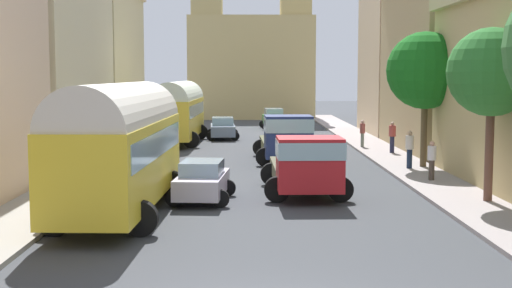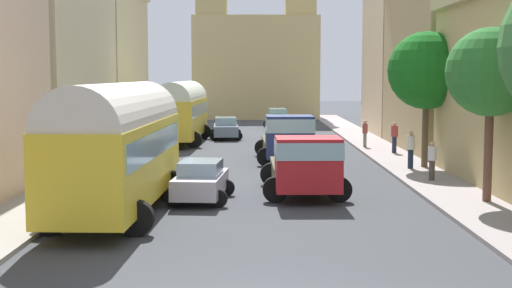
% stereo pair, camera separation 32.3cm
% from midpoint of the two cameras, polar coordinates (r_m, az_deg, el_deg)
% --- Properties ---
extents(ground_plane, '(154.00, 154.00, 0.00)m').
position_cam_midpoint_polar(ground_plane, '(39.92, -0.40, -0.76)').
color(ground_plane, '#3D4045').
extents(sidewalk_left, '(2.50, 70.00, 0.14)m').
position_cam_midpoint_polar(sidewalk_left, '(40.53, -10.70, -0.66)').
color(sidewalk_left, '#9E9A90').
rests_on(sidewalk_left, ground).
extents(sidewalk_right, '(2.50, 70.00, 0.14)m').
position_cam_midpoint_polar(sidewalk_right, '(40.59, 9.89, -0.64)').
color(sidewalk_right, '#9D9291').
rests_on(sidewalk_right, ground).
extents(building_left_2, '(4.13, 12.95, 13.01)m').
position_cam_midpoint_polar(building_left_2, '(38.20, -16.62, 8.49)').
color(building_left_2, beige).
rests_on(building_left_2, ground).
extents(building_left_3, '(5.21, 12.43, 10.50)m').
position_cam_midpoint_polar(building_left_3, '(50.94, -12.85, 6.43)').
color(building_left_3, beige).
rests_on(building_left_3, ground).
extents(building_right_2, '(6.16, 12.63, 10.01)m').
position_cam_midpoint_polar(building_right_2, '(42.53, 15.09, 6.22)').
color(building_right_2, tan).
rests_on(building_right_2, ground).
extents(building_right_3, '(5.24, 9.32, 11.60)m').
position_cam_midpoint_polar(building_right_3, '(53.58, 11.61, 6.98)').
color(building_right_3, beige).
rests_on(building_right_3, ground).
extents(distant_church, '(12.46, 6.94, 17.56)m').
position_cam_midpoint_polar(distant_church, '(71.67, -0.51, 7.05)').
color(distant_church, tan).
rests_on(distant_church, ground).
extents(parked_bus_0, '(3.58, 9.67, 4.20)m').
position_cam_midpoint_polar(parked_bus_0, '(22.76, -11.34, 0.11)').
color(parked_bus_0, yellow).
rests_on(parked_bus_0, ground).
extents(parked_bus_1, '(3.37, 9.53, 4.00)m').
position_cam_midpoint_polar(parked_bus_1, '(45.87, -6.43, 2.82)').
color(parked_bus_1, gold).
rests_on(parked_bus_1, ground).
extents(cargo_truck_0, '(3.20, 6.44, 2.30)m').
position_cam_midpoint_polar(cargo_truck_0, '(25.90, 3.69, -1.62)').
color(cargo_truck_0, red).
rests_on(cargo_truck_0, ground).
extents(cargo_truck_1, '(3.26, 7.25, 2.48)m').
position_cam_midpoint_polar(cargo_truck_1, '(35.60, 2.15, 0.50)').
color(cargo_truck_1, navy).
rests_on(cargo_truck_1, ground).
extents(car_0, '(2.37, 3.68, 1.54)m').
position_cam_midpoint_polar(car_0, '(45.92, 1.90, 1.05)').
color(car_0, silver).
rests_on(car_0, ground).
extents(car_1, '(2.31, 4.24, 1.67)m').
position_cam_midpoint_polar(car_1, '(57.66, 1.26, 2.05)').
color(car_1, '#449949').
rests_on(car_1, ground).
extents(car_2, '(2.33, 3.73, 1.44)m').
position_cam_midpoint_polar(car_2, '(24.99, -4.73, -2.97)').
color(car_2, silver).
rests_on(car_2, ground).
extents(car_3, '(2.37, 4.11, 1.49)m').
position_cam_midpoint_polar(car_3, '(48.80, -2.90, 1.30)').
color(car_3, slate).
rests_on(car_3, ground).
extents(pedestrian_0, '(0.32, 0.32, 1.74)m').
position_cam_midpoint_polar(pedestrian_0, '(42.52, 8.37, 0.94)').
color(pedestrian_0, slate).
rests_on(pedestrian_0, ground).
extents(pedestrian_1, '(0.49, 0.49, 1.75)m').
position_cam_midpoint_polar(pedestrian_1, '(29.75, 13.69, -1.21)').
color(pedestrian_1, '#4D4037').
rests_on(pedestrian_1, ground).
extents(pedestrian_2, '(0.54, 0.54, 1.86)m').
position_cam_midpoint_polar(pedestrian_2, '(33.24, 12.01, -0.36)').
color(pedestrian_2, '#1A273E').
rests_on(pedestrian_2, ground).
extents(pedestrian_3, '(0.53, 0.53, 1.85)m').
position_cam_midpoint_polar(pedestrian_3, '(39.60, 10.70, 0.62)').
color(pedestrian_3, '#22243D').
rests_on(pedestrian_3, ground).
extents(roadside_tree_1, '(3.01, 3.01, 6.05)m').
position_cam_midpoint_polar(roadside_tree_1, '(25.18, 18.13, 5.48)').
color(roadside_tree_1, brown).
rests_on(roadside_tree_1, ground).
extents(roadside_tree_2, '(3.61, 3.61, 6.44)m').
position_cam_midpoint_polar(roadside_tree_2, '(33.82, 13.22, 5.77)').
color(roadside_tree_2, brown).
rests_on(roadside_tree_2, ground).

